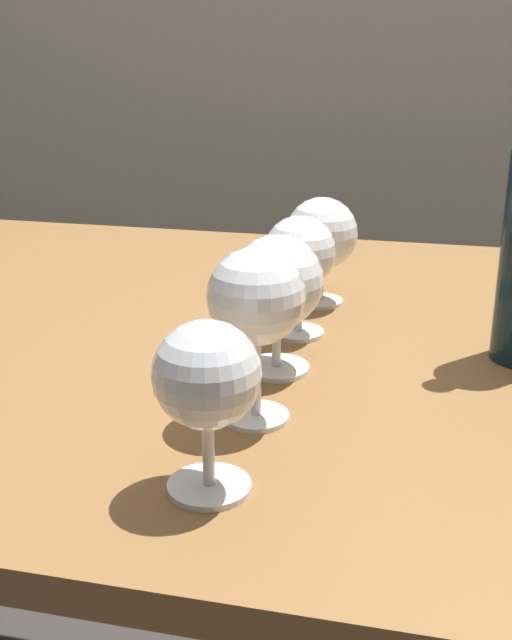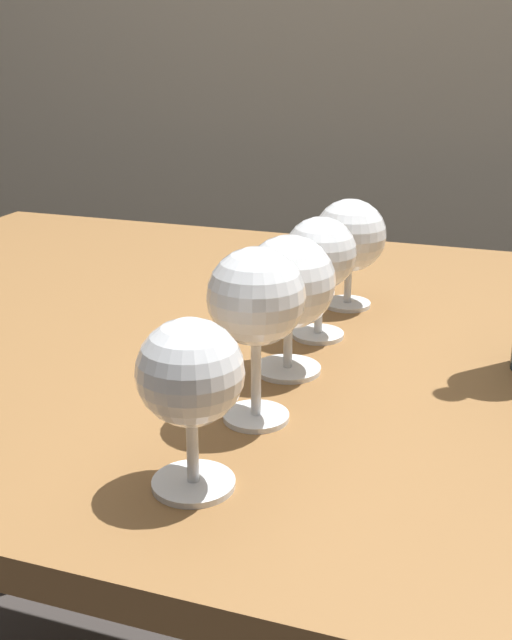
% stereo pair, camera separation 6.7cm
% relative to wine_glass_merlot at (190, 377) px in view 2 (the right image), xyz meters
% --- Properties ---
extents(dining_table, '(1.30, 0.90, 0.76)m').
position_rel_wine_glass_merlot_xyz_m(dining_table, '(-0.05, 0.33, -0.18)').
color(dining_table, brown).
rests_on(dining_table, ground_plane).
extents(wine_glass_merlot, '(0.08, 0.08, 0.13)m').
position_rel_wine_glass_merlot_xyz_m(wine_glass_merlot, '(0.00, 0.00, 0.00)').
color(wine_glass_merlot, white).
rests_on(wine_glass_merlot, dining_table).
extents(wine_glass_cabernet, '(0.08, 0.08, 0.15)m').
position_rel_wine_glass_merlot_xyz_m(wine_glass_cabernet, '(0.01, 0.12, 0.02)').
color(wine_glass_cabernet, white).
rests_on(wine_glass_cabernet, dining_table).
extents(wine_glass_amber, '(0.09, 0.09, 0.14)m').
position_rel_wine_glass_merlot_xyz_m(wine_glass_amber, '(0.00, 0.23, 0.00)').
color(wine_glass_amber, white).
rests_on(wine_glass_amber, dining_table).
extents(wine_glass_port, '(0.08, 0.08, 0.14)m').
position_rel_wine_glass_merlot_xyz_m(wine_glass_port, '(0.01, 0.33, 0.00)').
color(wine_glass_port, white).
rests_on(wine_glass_port, dining_table).
extents(wine_glass_pinot, '(0.09, 0.09, 0.13)m').
position_rel_wine_glass_merlot_xyz_m(wine_glass_pinot, '(0.01, 0.45, -0.00)').
color(wine_glass_pinot, white).
rests_on(wine_glass_pinot, dining_table).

